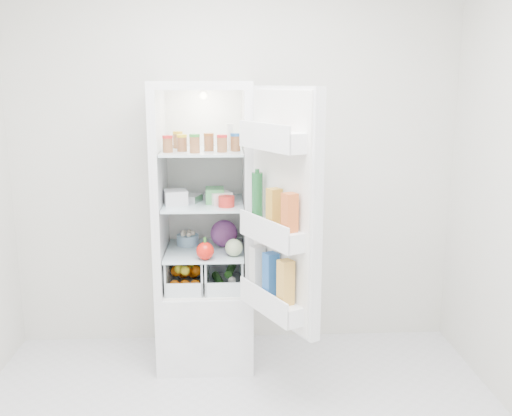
{
  "coord_description": "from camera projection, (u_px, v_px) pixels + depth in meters",
  "views": [
    {
      "loc": [
        -0.04,
        -2.33,
        1.79
      ],
      "look_at": [
        0.12,
        0.95,
        1.07
      ],
      "focal_mm": 40.0,
      "sensor_mm": 36.0,
      "label": 1
    }
  ],
  "objects": [
    {
      "name": "condiment_jars",
      "position": [
        198.0,
        144.0,
        3.42
      ],
      "size": [
        0.46,
        0.32,
        0.08
      ],
      "color": "#B21919",
      "rests_on": "shelf_top"
    },
    {
      "name": "mushroom_bowl",
      "position": [
        188.0,
        240.0,
        3.74
      ],
      "size": [
        0.17,
        0.17,
        0.07
      ],
      "primitive_type": "cylinder",
      "rotation": [
        0.0,
        0.0,
        0.18
      ],
      "color": "#8DB4D2",
      "rests_on": "shelf_low"
    },
    {
      "name": "bell_pepper",
      "position": [
        205.0,
        251.0,
        3.43
      ],
      "size": [
        0.11,
        0.11,
        0.11
      ],
      "primitive_type": "sphere",
      "color": "red",
      "rests_on": "shelf_low"
    },
    {
      "name": "red_cabbage",
      "position": [
        224.0,
        233.0,
        3.7
      ],
      "size": [
        0.18,
        0.18,
        0.18
      ],
      "primitive_type": "sphere",
      "color": "#551D56",
      "rests_on": "shelf_low"
    },
    {
      "name": "tin_red",
      "position": [
        226.0,
        201.0,
        3.44
      ],
      "size": [
        0.11,
        0.11,
        0.07
      ],
      "primitive_type": "cylinder",
      "rotation": [
        0.0,
        0.0,
        0.09
      ],
      "color": "red",
      "rests_on": "shelf_mid"
    },
    {
      "name": "fridge_door",
      "position": [
        281.0,
        215.0,
        3.06
      ],
      "size": [
        0.4,
        0.57,
        1.3
      ],
      "rotation": [
        0.0,
        0.0,
        2.04
      ],
      "color": "silver",
      "rests_on": "refrigerator"
    },
    {
      "name": "crisper_right",
      "position": [
        224.0,
        270.0,
        3.68
      ],
      "size": [
        0.23,
        0.46,
        0.22
      ],
      "primitive_type": null,
      "color": "silver",
      "rests_on": "refrigerator"
    },
    {
      "name": "shelf_top",
      "position": [
        203.0,
        151.0,
        3.51
      ],
      "size": [
        0.49,
        0.53,
        0.02
      ],
      "primitive_type": "cube",
      "color": "silver",
      "rests_on": "refrigerator"
    },
    {
      "name": "crisper_left",
      "position": [
        186.0,
        270.0,
        3.67
      ],
      "size": [
        0.23,
        0.46,
        0.22
      ],
      "primitive_type": null,
      "color": "silver",
      "rests_on": "refrigerator"
    },
    {
      "name": "veg_pile",
      "position": [
        225.0,
        277.0,
        3.69
      ],
      "size": [
        0.16,
        0.3,
        0.1
      ],
      "color": "#24501A",
      "rests_on": "refrigerator"
    },
    {
      "name": "refrigerator",
      "position": [
        205.0,
        259.0,
        3.72
      ],
      "size": [
        0.6,
        0.6,
        1.8
      ],
      "color": "silver",
      "rests_on": "ground"
    },
    {
      "name": "squeeze_bottle",
      "position": [
        230.0,
        137.0,
        3.5
      ],
      "size": [
        0.05,
        0.05,
        0.16
      ],
      "primitive_type": "cylinder",
      "rotation": [
        0.0,
        0.0,
        -0.16
      ],
      "color": "white",
      "rests_on": "shelf_top"
    },
    {
      "name": "shelf_low",
      "position": [
        205.0,
        251.0,
        3.65
      ],
      "size": [
        0.49,
        0.53,
        0.01
      ],
      "primitive_type": "cube",
      "color": "silver",
      "rests_on": "refrigerator"
    },
    {
      "name": "foil_tray",
      "position": [
        186.0,
        198.0,
        3.59
      ],
      "size": [
        0.22,
        0.19,
        0.05
      ],
      "primitive_type": "cube",
      "rotation": [
        0.0,
        0.0,
        -0.34
      ],
      "color": "silver",
      "rests_on": "shelf_mid"
    },
    {
      "name": "tub_cream",
      "position": [
        220.0,
        198.0,
        3.53
      ],
      "size": [
        0.16,
        0.16,
        0.07
      ],
      "primitive_type": "cube",
      "rotation": [
        0.0,
        0.0,
        0.37
      ],
      "color": "white",
      "rests_on": "shelf_mid"
    },
    {
      "name": "tub_white",
      "position": [
        176.0,
        197.0,
        3.5
      ],
      "size": [
        0.16,
        0.16,
        0.09
      ],
      "primitive_type": "cube",
      "rotation": [
        0.0,
        0.0,
        0.21
      ],
      "color": "silver",
      "rests_on": "shelf_mid"
    },
    {
      "name": "shelf_mid",
      "position": [
        204.0,
        203.0,
        3.58
      ],
      "size": [
        0.49,
        0.53,
        0.02
      ],
      "primitive_type": "cube",
      "color": "silver",
      "rests_on": "refrigerator"
    },
    {
      "name": "citrus_pile",
      "position": [
        186.0,
        275.0,
        3.66
      ],
      "size": [
        0.2,
        0.31,
        0.16
      ],
      "color": "#FB610D",
      "rests_on": "refrigerator"
    },
    {
      "name": "room_walls",
      "position": [
        239.0,
        133.0,
        2.32
      ],
      "size": [
        3.02,
        3.02,
        2.61
      ],
      "color": "beige",
      "rests_on": "ground"
    },
    {
      "name": "salad_bag",
      "position": [
        234.0,
        248.0,
        3.5
      ],
      "size": [
        0.11,
        0.11,
        0.11
      ],
      "primitive_type": "sphere",
      "color": "#AABD8E",
      "rests_on": "shelf_low"
    },
    {
      "name": "tub_green",
      "position": [
        215.0,
        195.0,
        3.57
      ],
      "size": [
        0.12,
        0.16,
        0.09
      ],
      "primitive_type": "cube",
      "rotation": [
        0.0,
        0.0,
        0.04
      ],
      "color": "#479C53",
      "rests_on": "shelf_mid"
    }
  ]
}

